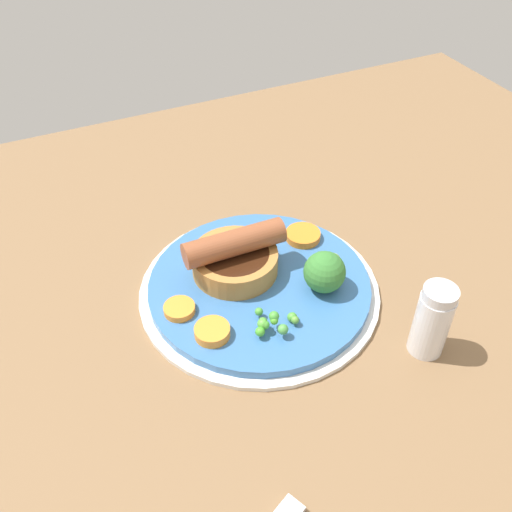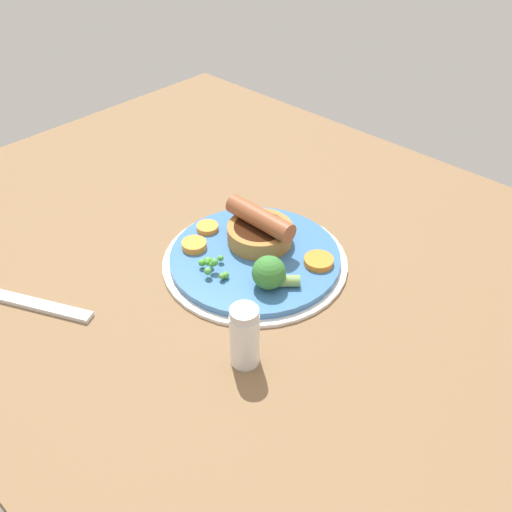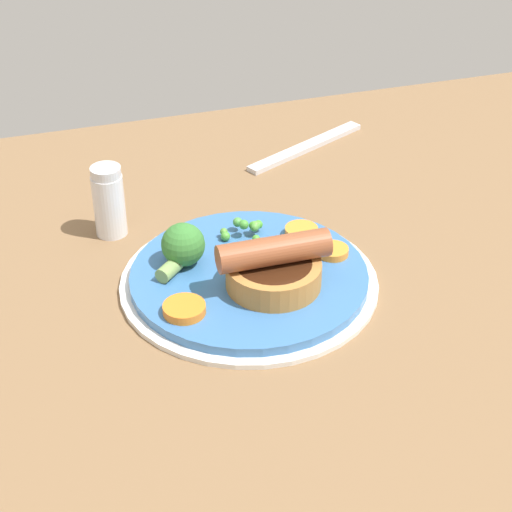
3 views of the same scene
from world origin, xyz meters
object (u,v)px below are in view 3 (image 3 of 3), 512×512
Objects in this scene: dinner_plate at (249,280)px; sausage_pudding at (274,267)px; salt_shaker at (109,201)px; broccoli_floret_near at (182,246)px; fork at (306,147)px; carrot_slice_2 at (301,232)px; carrot_slice_4 at (184,309)px; carrot_slice_1 at (333,251)px; pea_pile at (245,228)px.

sausage_pudding is (-1.53, 2.55, 2.74)cm from dinner_plate.
broccoli_floret_near is at bearing 118.15° from salt_shaker.
dinner_plate is 3.20× the size of salt_shaker.
broccoli_floret_near reaches higher than dinner_plate.
fork is (-20.31, -21.47, -3.07)cm from broccoli_floret_near.
broccoli_floret_near is 12.42cm from carrot_slice_2.
carrot_slice_2 is 0.87× the size of carrot_slice_4.
carrot_slice_2 is at bearing -146.76° from dinner_plate.
sausage_pudding reaches higher than carrot_slice_1.
fork is at bearing -104.58° from carrot_slice_1.
carrot_slice_2 is at bearing 162.69° from pea_pile.
broccoli_floret_near is at bearing -11.01° from carrot_slice_1.
dinner_plate is 1.34× the size of fork.
carrot_slice_4 is at bearing 101.75° from salt_shaker.
carrot_slice_1 is at bearing 113.73° from carrot_slice_2.
carrot_slice_2 is at bearing -38.06° from broccoli_floret_near.
pea_pile is at bearing 150.81° from salt_shaker.
pea_pile is 0.27× the size of fork.
broccoli_floret_near is 0.70× the size of salt_shaker.
broccoli_floret_near is 29.71cm from fork.
sausage_pudding is 0.57× the size of fork.
salt_shaker is at bearing -50.30° from dinner_plate.
sausage_pudding reaches higher than carrot_slice_2.
salt_shaker reaches higher than dinner_plate.
fork is at bearing 2.67° from broccoli_floret_near.
sausage_pudding reaches higher than broccoli_floret_near.
pea_pile is 9.08cm from carrot_slice_1.
carrot_slice_1 is at bearing -163.59° from carrot_slice_4.
carrot_slice_4 reaches higher than dinner_plate.
pea_pile is at bearing -21.09° from broccoli_floret_near.
pea_pile is at bearing -17.31° from carrot_slice_2.
dinner_plate is at bearing 76.73° from pea_pile.
pea_pile is (0.09, -8.65, -0.93)cm from sausage_pudding.
pea_pile is at bearing -88.80° from sausage_pudding.
carrot_slice_4 is 17.50cm from salt_shaker.
carrot_slice_4 reaches higher than fork.
carrot_slice_4 is (7.14, 4.16, 1.24)cm from dinner_plate.
pea_pile is (-1.44, -6.10, 1.82)cm from dinner_plate.
broccoli_floret_near is 1.77× the size of carrot_slice_1.
pea_pile is 13.95cm from salt_shaker.
broccoli_floret_near is at bearing -30.02° from dinner_plate.
carrot_slice_1 is (-8.52, -0.45, 1.19)cm from dinner_plate.
pea_pile is at bearing -103.27° from dinner_plate.
sausage_pudding reaches higher than pea_pile.
salt_shaker reaches higher than fork.
broccoli_floret_near reaches higher than carrot_slice_4.
broccoli_floret_near is 1.40× the size of carrot_slice_4.
carrot_slice_4 is (8.67, 1.61, -1.51)cm from sausage_pudding.
carrot_slice_2 is at bearing -148.28° from carrot_slice_4.
sausage_pudding is 8.94cm from carrot_slice_4.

